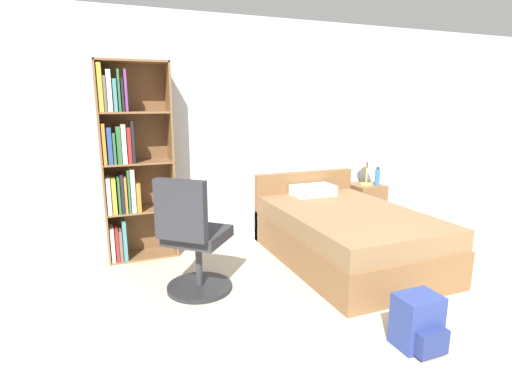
{
  "coord_description": "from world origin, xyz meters",
  "views": [
    {
      "loc": [
        -1.93,
        -1.3,
        1.65
      ],
      "look_at": [
        -0.63,
        1.98,
        0.85
      ],
      "focal_mm": 28.0,
      "sensor_mm": 36.0,
      "label": 1
    }
  ],
  "objects_px": {
    "water_bottle": "(377,177)",
    "backpack_blue": "(418,323)",
    "bookshelf": "(127,163)",
    "table_lamp": "(368,156)",
    "bed": "(344,233)",
    "office_chair": "(193,242)",
    "nightstand": "(365,206)"
  },
  "relations": [
    {
      "from": "bed",
      "to": "table_lamp",
      "type": "height_order",
      "value": "table_lamp"
    },
    {
      "from": "nightstand",
      "to": "table_lamp",
      "type": "xyz_separation_m",
      "value": [
        -0.03,
        -0.02,
        0.68
      ]
    },
    {
      "from": "office_chair",
      "to": "backpack_blue",
      "type": "xyz_separation_m",
      "value": [
        1.24,
        -1.33,
        -0.3
      ]
    },
    {
      "from": "bed",
      "to": "table_lamp",
      "type": "bearing_deg",
      "value": 43.4
    },
    {
      "from": "nightstand",
      "to": "backpack_blue",
      "type": "distance_m",
      "value": 2.74
    },
    {
      "from": "bookshelf",
      "to": "bed",
      "type": "height_order",
      "value": "bookshelf"
    },
    {
      "from": "table_lamp",
      "to": "backpack_blue",
      "type": "xyz_separation_m",
      "value": [
        -1.3,
        -2.36,
        -0.79
      ]
    },
    {
      "from": "backpack_blue",
      "to": "office_chair",
      "type": "bearing_deg",
      "value": 133.08
    },
    {
      "from": "water_bottle",
      "to": "backpack_blue",
      "type": "height_order",
      "value": "water_bottle"
    },
    {
      "from": "bed",
      "to": "backpack_blue",
      "type": "bearing_deg",
      "value": -105.1
    },
    {
      "from": "nightstand",
      "to": "table_lamp",
      "type": "distance_m",
      "value": 0.68
    },
    {
      "from": "bed",
      "to": "nightstand",
      "type": "relative_size",
      "value": 3.39
    },
    {
      "from": "bookshelf",
      "to": "water_bottle",
      "type": "relative_size",
      "value": 8.46
    },
    {
      "from": "bookshelf",
      "to": "backpack_blue",
      "type": "height_order",
      "value": "bookshelf"
    },
    {
      "from": "office_chair",
      "to": "nightstand",
      "type": "bearing_deg",
      "value": 22.38
    },
    {
      "from": "bookshelf",
      "to": "bed",
      "type": "distance_m",
      "value": 2.38
    },
    {
      "from": "nightstand",
      "to": "water_bottle",
      "type": "height_order",
      "value": "water_bottle"
    },
    {
      "from": "office_chair",
      "to": "bookshelf",
      "type": "bearing_deg",
      "value": 111.69
    },
    {
      "from": "bed",
      "to": "backpack_blue",
      "type": "distance_m",
      "value": 1.58
    },
    {
      "from": "bed",
      "to": "table_lamp",
      "type": "relative_size",
      "value": 3.89
    },
    {
      "from": "nightstand",
      "to": "backpack_blue",
      "type": "height_order",
      "value": "nightstand"
    },
    {
      "from": "bookshelf",
      "to": "table_lamp",
      "type": "relative_size",
      "value": 4.03
    },
    {
      "from": "office_chair",
      "to": "bed",
      "type": "bearing_deg",
      "value": 6.74
    },
    {
      "from": "office_chair",
      "to": "water_bottle",
      "type": "bearing_deg",
      "value": 19.9
    },
    {
      "from": "bookshelf",
      "to": "table_lamp",
      "type": "height_order",
      "value": "bookshelf"
    },
    {
      "from": "table_lamp",
      "to": "backpack_blue",
      "type": "relative_size",
      "value": 1.36
    },
    {
      "from": "nightstand",
      "to": "backpack_blue",
      "type": "relative_size",
      "value": 1.57
    },
    {
      "from": "bed",
      "to": "office_chair",
      "type": "height_order",
      "value": "office_chair"
    },
    {
      "from": "office_chair",
      "to": "nightstand",
      "type": "xyz_separation_m",
      "value": [
        2.57,
        1.06,
        -0.19
      ]
    },
    {
      "from": "nightstand",
      "to": "bed",
      "type": "bearing_deg",
      "value": -136.75
    },
    {
      "from": "bookshelf",
      "to": "office_chair",
      "type": "relative_size",
      "value": 1.94
    },
    {
      "from": "table_lamp",
      "to": "backpack_blue",
      "type": "distance_m",
      "value": 2.81
    }
  ]
}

